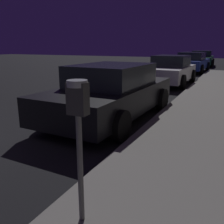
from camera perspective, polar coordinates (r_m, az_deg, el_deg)
name	(u,v)px	position (r m, az deg, el deg)	size (l,w,h in m)	color
parking_meter	(79,118)	(2.33, -7.70, -1.40)	(0.19, 0.19, 1.45)	#59595B
car_black	(112,92)	(6.57, -0.11, 4.61)	(2.25, 4.63, 1.43)	black
car_white	(170,70)	(12.88, 13.31, 9.33)	(2.07, 4.10, 1.43)	silver
car_blue	(192,62)	(19.54, 17.91, 10.84)	(2.24, 4.62, 1.43)	navy
car_green	(202,58)	(25.45, 19.97, 11.53)	(2.23, 4.50, 1.43)	#19592D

